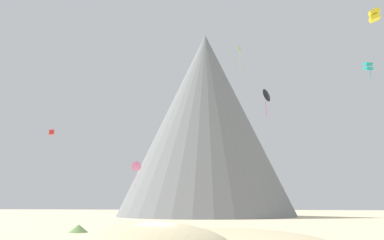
% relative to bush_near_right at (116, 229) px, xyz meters
% --- Properties ---
extents(bush_near_right, '(2.06, 2.06, 1.08)m').
position_rel_bush_near_right_xyz_m(bush_near_right, '(0.00, 0.00, 0.00)').
color(bush_near_right, '#668C4C').
rests_on(bush_near_right, ground_plane).
extents(bush_near_left, '(2.48, 2.48, 0.91)m').
position_rel_bush_near_right_xyz_m(bush_near_left, '(-0.51, 3.87, -0.09)').
color(bush_near_left, '#477238').
rests_on(bush_near_left, ground_plane).
extents(bush_scatter_east, '(3.23, 3.23, 1.01)m').
position_rel_bush_near_right_xyz_m(bush_scatter_east, '(-5.44, 1.51, -0.04)').
color(bush_scatter_east, '#668C4C').
rests_on(bush_scatter_east, ground_plane).
extents(rock_massif, '(57.84, 57.84, 52.24)m').
position_rel_bush_near_right_xyz_m(rock_massif, '(1.56, 72.30, 22.66)').
color(rock_massif, slate).
rests_on(rock_massif, ground_plane).
extents(kite_black_mid, '(1.65, 2.17, 4.34)m').
position_rel_bush_near_right_xyz_m(kite_black_mid, '(18.66, 14.71, 19.47)').
color(kite_black_mid, black).
extents(kite_lime_high, '(0.62, 0.72, 5.06)m').
position_rel_bush_near_right_xyz_m(kite_lime_high, '(13.61, 34.48, 33.07)').
color(kite_lime_high, '#8CD133').
extents(kite_red_low, '(0.97, 0.96, 0.81)m').
position_rel_bush_near_right_xyz_m(kite_red_low, '(-11.63, 5.09, 12.95)').
color(kite_red_low, red).
extents(kite_teal_mid, '(1.32, 1.36, 2.84)m').
position_rel_bush_near_right_xyz_m(kite_teal_mid, '(33.89, 15.20, 23.49)').
color(kite_teal_mid, teal).
extents(kite_yellow_high, '(1.30, 1.20, 1.62)m').
position_rel_bush_near_right_xyz_m(kite_yellow_high, '(31.70, 0.63, 25.61)').
color(kite_yellow_high, yellow).
extents(kite_pink_low, '(2.12, 0.66, 5.46)m').
position_rel_bush_near_right_xyz_m(kite_pink_low, '(-9.09, 39.27, 10.79)').
color(kite_pink_low, pink).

